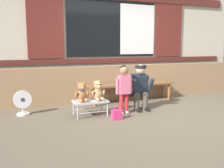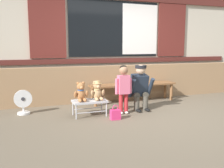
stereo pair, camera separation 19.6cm
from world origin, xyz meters
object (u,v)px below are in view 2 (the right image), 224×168
Objects in this scene: teddy_bear_with_hat at (97,91)px; floor_fan at (23,102)px; small_display_bench at (89,102)px; handbag_on_ground at (115,114)px; wooden_bench_long at (133,86)px; child_standing at (124,84)px; adult_crouching at (140,87)px; teddy_bear_plain at (81,92)px.

floor_fan is at bearing 158.10° from teddy_bear_with_hat.
handbag_on_ground is at bearing -47.32° from small_display_bench.
child_standing reaches higher than wooden_bench_long.
wooden_bench_long is 5.78× the size of teddy_bear_with_hat.
teddy_bear_with_hat is at bearing 0.77° from small_display_bench.
teddy_bear_with_hat is 0.59m from handbag_on_ground.
child_standing is at bearing -18.65° from floor_fan.
teddy_bear_with_hat is at bearing 170.59° from child_standing.
wooden_bench_long is 2.50m from floor_fan.
adult_crouching is at bearing 4.51° from small_display_bench.
wooden_bench_long is at bearing 32.81° from small_display_bench.
small_display_bench is 1.76× the size of teddy_bear_plain.
handbag_on_ground is at bearing -62.35° from teddy_bear_with_hat.
floor_fan reaches higher than small_display_bench.
child_standing is 2.00× the size of floor_fan.
wooden_bench_long reaches higher than handbag_on_ground.
teddy_bear_with_hat is (0.16, 0.00, 0.21)m from small_display_bench.
teddy_bear_plain is (-1.45, -0.83, 0.09)m from wooden_bench_long.
floor_fan is (-1.03, 0.54, -0.23)m from teddy_bear_plain.
adult_crouching is at bearing -104.25° from wooden_bench_long.
child_standing is (0.82, -0.08, 0.13)m from teddy_bear_plain.
teddy_bear_plain reaches higher than handbag_on_ground.
floor_fan is at bearing -173.31° from wooden_bench_long.
adult_crouching is 0.96m from handbag_on_ground.
wooden_bench_long is 0.78m from adult_crouching.
teddy_bear_with_hat is 1.34× the size of handbag_on_ground.
small_display_bench is 1.13m from adult_crouching.
floor_fan is (-1.35, 0.54, -0.23)m from teddy_bear_with_hat.
teddy_bear_plain is 0.38× the size of adult_crouching.
teddy_bear_with_hat is at bearing -143.72° from wooden_bench_long.
small_display_bench is at bearing 173.01° from child_standing.
teddy_bear_with_hat is at bearing 117.65° from handbag_on_ground.
wooden_bench_long is 3.28× the size of small_display_bench.
adult_crouching reaches higher than teddy_bear_plain.
child_standing reaches higher than handbag_on_ground.
child_standing is at bearing -124.46° from wooden_bench_long.
child_standing is 1.98m from floor_fan.
small_display_bench is 2.35× the size of handbag_on_ground.
teddy_bear_with_hat reaches higher than small_display_bench.
child_standing is 0.66m from handbag_on_ground.
teddy_bear_plain is at bearing -179.87° from teddy_bear_with_hat.
floor_fan reaches higher than handbag_on_ground.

